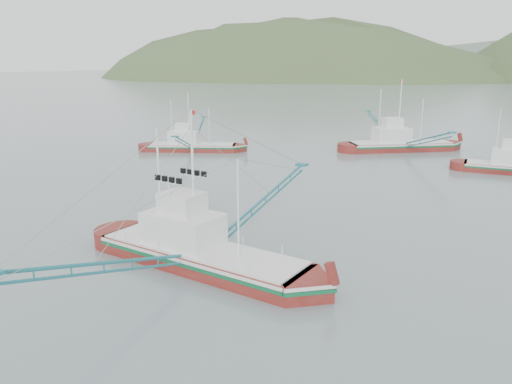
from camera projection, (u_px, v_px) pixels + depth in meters
The scene contains 5 objects.
ground at pixel (211, 256), 34.09m from camera, with size 1200.00×1200.00×0.00m, color slate.
main_boat at pixel (198, 243), 32.18m from camera, with size 15.02×26.90×10.89m.
bg_boat_left at pixel (191, 138), 73.97m from camera, with size 14.30×21.77×9.42m.
bg_boat_far at pixel (401, 134), 74.20m from camera, with size 21.77×24.20×11.26m.
headland_left at pixel (287, 78), 422.49m from camera, with size 448.00×308.00×210.00m, color #3D532B.
Camera 1 is at (18.90, -25.84, 12.88)m, focal length 35.00 mm.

